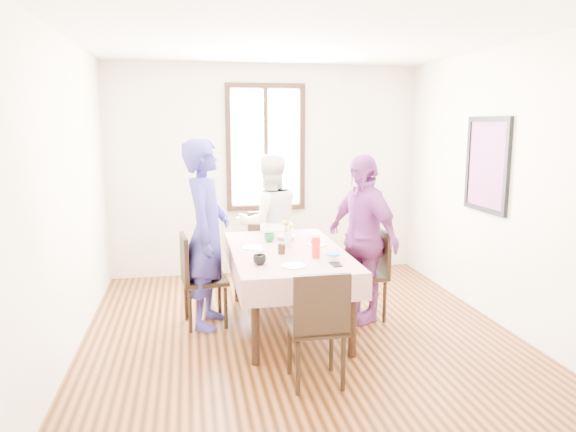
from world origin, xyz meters
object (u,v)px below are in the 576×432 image
Objects in this scene: dining_table at (287,288)px; chair_right at (363,275)px; person_right at (362,238)px; chair_near at (316,326)px; chair_far at (269,251)px; person_far at (269,223)px; person_left at (206,234)px; chair_left at (205,280)px.

chair_right reaches higher than dining_table.
chair_near is at bearing -53.60° from person_right.
person_far reaches higher than chair_far.
chair_near is 1.52m from person_right.
dining_table is 0.95m from person_left.
person_far is at bearing 31.72° from chair_right.
person_left is (-1.55, 0.11, 0.46)m from chair_right.
chair_left is at bearing -116.29° from person_right.
person_far is (0.79, 1.02, 0.35)m from chair_left.
dining_table is 0.81m from chair_left.
person_far reaches higher than chair_right.
person_left reaches higher than chair_right.
chair_right is 1.00× the size of chair_far.
dining_table is 0.96× the size of person_left.
chair_left is 0.54× the size of person_right.
chair_left is 0.50× the size of person_left.
person_far is (-0.79, 1.13, 0.35)m from chair_right.
person_right is at bearing 79.36° from chair_left.
chair_far is at bearing 31.20° from chair_right.
chair_left is at bearing 82.81° from chair_right.
dining_table is 1.21m from chair_far.
chair_left is at bearing 104.11° from person_left.
person_left is at bearing 167.91° from dining_table.
chair_right is 1.39m from chair_far.
person_far is at bearing 135.67° from chair_left.
chair_near is 0.56× the size of person_far.
chair_near is (0.00, -2.41, 0.00)m from chair_far.
chair_far is (0.79, 1.04, 0.00)m from chair_left.
dining_table is at bearing 84.25° from chair_far.
person_right is (-0.02, 0.00, 0.38)m from chair_right.
person_left is at bearing 83.39° from chair_left.
chair_far is at bearing 90.33° from chair_near.
dining_table is at bearing -108.18° from person_right.
person_far is (-0.00, 1.18, 0.43)m from dining_table.
person_left is 1.28m from person_far.
chair_near reaches higher than dining_table.
chair_right is 0.50× the size of person_left.
chair_left and chair_near have the same top height.
chair_right is at bearing 3.98° from dining_table.
chair_right is 1.42m from person_far.
person_far reaches higher than chair_left.
person_right reaches higher than chair_far.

